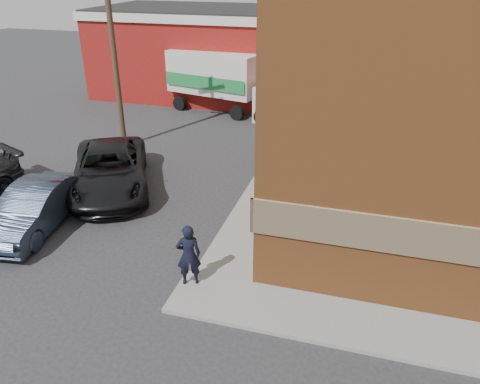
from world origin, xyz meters
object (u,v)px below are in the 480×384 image
Objects in this scene: warehouse at (221,52)px; sedan at (34,208)px; utility_pole at (113,48)px; suv_a at (110,170)px; box_truck at (225,79)px; man at (189,255)px.

warehouse is 19.10m from sedan.
suv_a is at bearing -66.94° from utility_pole.
suv_a is at bearing -82.66° from box_truck.
sedan is at bearing -37.66° from man.
man is 0.30× the size of suv_a.
suv_a is (0.89, 3.44, 0.09)m from sedan.
man is at bearing -74.22° from warehouse.
sedan is 0.63× the size of box_truck.
warehouse reaches higher than sedan.
warehouse is 2.18× the size of box_truck.
man is at bearing -52.52° from utility_pole.
sedan is at bearing -84.73° from box_truck.
utility_pole is (-1.50, -11.00, 1.93)m from warehouse.
warehouse reaches higher than suv_a.
man is at bearing -70.58° from suv_a.
box_truck reaches higher than man.
suv_a reaches higher than sedan.
warehouse is 3.48× the size of sedan.
box_truck is at bearing 65.79° from utility_pole.
warehouse is 1.81× the size of utility_pole.
box_truck is (1.58, -4.16, -0.77)m from warehouse.
utility_pole is 6.29m from suv_a.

